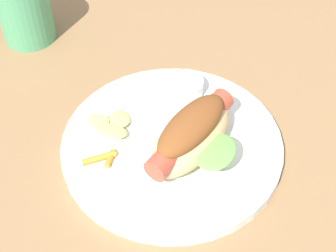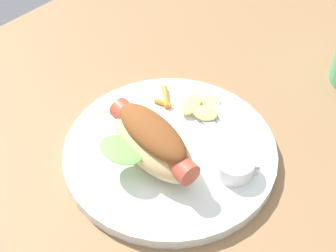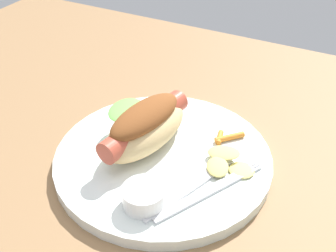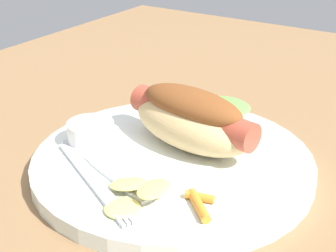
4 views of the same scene
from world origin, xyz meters
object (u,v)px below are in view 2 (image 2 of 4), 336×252
object	(u,v)px
plate	(170,151)
knife	(222,138)
sauce_ramekin	(235,166)
chips_pile	(201,106)
hot_dog	(152,141)
carrot_garnish	(165,99)
fork	(230,128)

from	to	relation	value
plate	knife	size ratio (longest dim) A/B	1.94
sauce_ramekin	chips_pile	distance (cm)	11.96
plate	hot_dog	xyz separation A→B (cm)	(-2.87, 0.51, 4.03)
plate	carrot_garnish	xyz separation A→B (cm)	(6.24, 6.59, 1.20)
hot_dog	carrot_garnish	xyz separation A→B (cm)	(9.10, 6.08, -2.83)
knife	chips_pile	world-z (taller)	chips_pile
plate	chips_pile	size ratio (longest dim) A/B	3.84
hot_dog	chips_pile	distance (cm)	11.54
knife	chips_pile	xyz separation A→B (cm)	(2.62, 5.68, 0.50)
carrot_garnish	sauce_ramekin	bearing A→B (deg)	-104.66
sauce_ramekin	plate	bearing A→B (deg)	104.27
hot_dog	carrot_garnish	distance (cm)	11.30
carrot_garnish	hot_dog	bearing A→B (deg)	-146.25
carrot_garnish	fork	bearing A→B (deg)	-80.97
plate	carrot_garnish	bearing A→B (deg)	46.60
fork	plate	bearing A→B (deg)	91.87
sauce_ramekin	carrot_garnish	bearing A→B (deg)	75.34
fork	knife	bearing A→B (deg)	125.08
knife	hot_dog	bearing A→B (deg)	81.26
hot_dog	sauce_ramekin	bearing A→B (deg)	-141.39
hot_dog	knife	xyz separation A→B (cm)	(8.58, -4.67, -3.05)
sauce_ramekin	chips_pile	bearing A→B (deg)	59.20
plate	chips_pile	world-z (taller)	chips_pile
plate	hot_dog	size ratio (longest dim) A/B	1.87
hot_dog	knife	bearing A→B (deg)	-108.77
fork	carrot_garnish	distance (cm)	10.62
plate	hot_dog	world-z (taller)	hot_dog
hot_dog	fork	bearing A→B (deg)	-102.46
plate	sauce_ramekin	size ratio (longest dim) A/B	5.74
hot_dog	carrot_garnish	size ratio (longest dim) A/B	4.06
plate	carrot_garnish	size ratio (longest dim) A/B	7.58
fork	chips_pile	bearing A→B (deg)	23.48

